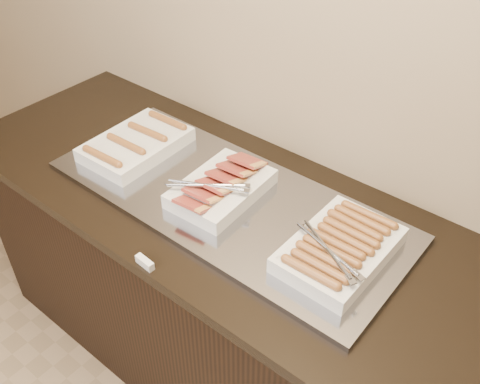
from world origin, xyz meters
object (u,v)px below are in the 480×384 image
(warming_tray, at_px, (226,199))
(dish_left, at_px, (136,144))
(dish_center, at_px, (220,187))
(dish_right, at_px, (339,248))
(counter, at_px, (226,292))

(warming_tray, bearing_deg, dish_left, 180.00)
(dish_left, distance_m, dish_center, 0.40)
(warming_tray, height_order, dish_right, dish_right)
(warming_tray, xyz_separation_m, dish_left, (-0.42, 0.00, 0.04))
(warming_tray, relative_size, dish_left, 3.23)
(counter, bearing_deg, warming_tray, 0.00)
(dish_center, bearing_deg, dish_left, 176.49)
(counter, distance_m, dish_right, 0.66)
(dish_center, xyz_separation_m, dish_right, (0.44, 0.00, 0.00))
(dish_left, xyz_separation_m, dish_right, (0.84, -0.00, 0.01))
(counter, relative_size, warming_tray, 1.72)
(dish_right, bearing_deg, dish_center, -179.09)
(warming_tray, xyz_separation_m, dish_center, (-0.02, -0.00, 0.04))
(counter, distance_m, dish_left, 0.64)
(counter, height_order, dish_center, dish_center)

